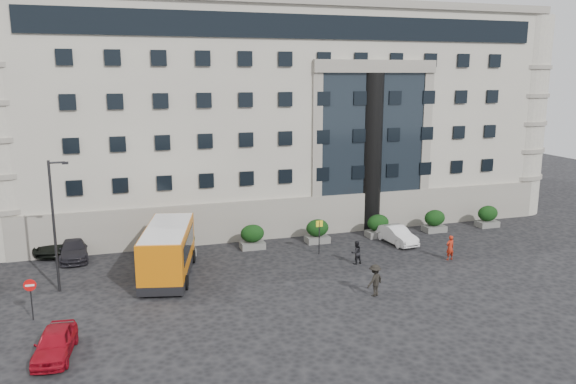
# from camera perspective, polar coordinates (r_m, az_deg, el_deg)

# --- Properties ---
(ground) EXTENTS (120.00, 120.00, 0.00)m
(ground) POSITION_cam_1_polar(r_m,az_deg,el_deg) (35.17, -2.46, -9.58)
(ground) COLOR black
(ground) RESTS_ON ground
(civic_building) EXTENTS (44.00, 24.00, 18.00)m
(civic_building) POSITION_cam_1_polar(r_m,az_deg,el_deg) (55.68, -2.43, 7.87)
(civic_building) COLOR #A19A8E
(civic_building) RESTS_ON ground
(entrance_column) EXTENTS (1.80, 1.80, 13.00)m
(entrance_column) POSITION_cam_1_polar(r_m,az_deg,el_deg) (47.07, 8.43, 3.97)
(entrance_column) COLOR black
(entrance_column) RESTS_ON ground
(hedge_a) EXTENTS (1.80, 1.26, 1.84)m
(hedge_a) POSITION_cam_1_polar(r_m,az_deg,el_deg) (41.45, -10.66, -5.07)
(hedge_a) COLOR #60605E
(hedge_a) RESTS_ON ground
(hedge_b) EXTENTS (1.80, 1.26, 1.84)m
(hedge_b) POSITION_cam_1_polar(r_m,az_deg,el_deg) (42.31, -3.64, -4.54)
(hedge_b) COLOR #60605E
(hedge_b) RESTS_ON ground
(hedge_c) EXTENTS (1.80, 1.26, 1.84)m
(hedge_c) POSITION_cam_1_polar(r_m,az_deg,el_deg) (43.78, 3.00, -3.97)
(hedge_c) COLOR #60605E
(hedge_c) RESTS_ON ground
(hedge_d) EXTENTS (1.80, 1.26, 1.84)m
(hedge_d) POSITION_cam_1_polar(r_m,az_deg,el_deg) (45.80, 9.12, -3.39)
(hedge_d) COLOR #60605E
(hedge_d) RESTS_ON ground
(hedge_e) EXTENTS (1.80, 1.26, 1.84)m
(hedge_e) POSITION_cam_1_polar(r_m,az_deg,el_deg) (48.29, 14.67, -2.84)
(hedge_e) COLOR #60605E
(hedge_e) RESTS_ON ground
(hedge_f) EXTENTS (1.80, 1.26, 1.84)m
(hedge_f) POSITION_cam_1_polar(r_m,az_deg,el_deg) (51.19, 19.62, -2.32)
(hedge_f) COLOR #60605E
(hedge_f) RESTS_ON ground
(street_lamp) EXTENTS (1.16, 0.18, 8.00)m
(street_lamp) POSITION_cam_1_polar(r_m,az_deg,el_deg) (35.86, -22.62, -2.76)
(street_lamp) COLOR #262628
(street_lamp) RESTS_ON ground
(bus_stop_sign) EXTENTS (0.50, 0.08, 2.52)m
(bus_stop_sign) POSITION_cam_1_polar(r_m,az_deg,el_deg) (40.74, 3.20, -4.01)
(bus_stop_sign) COLOR #262628
(bus_stop_sign) RESTS_ON ground
(no_entry_sign) EXTENTS (0.64, 0.16, 2.32)m
(no_entry_sign) POSITION_cam_1_polar(r_m,az_deg,el_deg) (32.93, -24.70, -9.15)
(no_entry_sign) COLOR #262628
(no_entry_sign) RESTS_ON ground
(minibus) EXTENTS (4.42, 8.27, 3.28)m
(minibus) POSITION_cam_1_polar(r_m,az_deg,el_deg) (37.16, -12.11, -5.71)
(minibus) COLOR #C66309
(minibus) RESTS_ON ground
(red_truck) EXTENTS (3.80, 6.08, 3.04)m
(red_truck) POSITION_cam_1_polar(r_m,az_deg,el_deg) (47.08, -26.47, -3.30)
(red_truck) COLOR maroon
(red_truck) RESTS_ON ground
(parked_car_a) EXTENTS (2.05, 4.12, 1.35)m
(parked_car_a) POSITION_cam_1_polar(r_m,az_deg,el_deg) (28.94, -22.60, -13.98)
(parked_car_a) COLOR maroon
(parked_car_a) RESTS_ON ground
(parked_car_c) EXTENTS (2.12, 4.79, 1.37)m
(parked_car_c) POSITION_cam_1_polar(r_m,az_deg,el_deg) (42.90, -20.94, -5.43)
(parked_car_c) COLOR black
(parked_car_c) RESTS_ON ground
(parked_car_d) EXTENTS (3.41, 6.00, 1.58)m
(parked_car_d) POSITION_cam_1_polar(r_m,az_deg,el_deg) (45.18, -22.32, -4.54)
(parked_car_d) COLOR black
(parked_car_d) RESTS_ON ground
(white_taxi) EXTENTS (1.90, 4.27, 1.36)m
(white_taxi) POSITION_cam_1_polar(r_m,az_deg,el_deg) (44.39, 10.97, -4.29)
(white_taxi) COLOR silver
(white_taxi) RESTS_ON ground
(pedestrian_a) EXTENTS (0.69, 0.50, 1.78)m
(pedestrian_a) POSITION_cam_1_polar(r_m,az_deg,el_deg) (41.31, 16.14, -5.46)
(pedestrian_a) COLOR #A12110
(pedestrian_a) RESTS_ON ground
(pedestrian_b) EXTENTS (0.89, 0.75, 1.64)m
(pedestrian_b) POSITION_cam_1_polar(r_m,az_deg,el_deg) (39.18, 6.94, -6.12)
(pedestrian_b) COLOR black
(pedestrian_b) RESTS_ON ground
(pedestrian_c) EXTENTS (1.44, 1.21, 1.93)m
(pedestrian_c) POSITION_cam_1_polar(r_m,az_deg,el_deg) (33.84, 8.82, -8.84)
(pedestrian_c) COLOR black
(pedestrian_c) RESTS_ON ground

